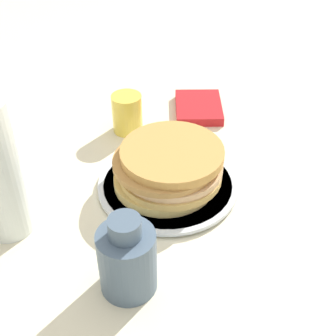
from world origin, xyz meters
The scene contains 6 objects.
ground_plane centered at (0.00, 0.00, 0.00)m, with size 4.00×4.00×0.00m, color beige.
plate centered at (0.01, 0.00, 0.01)m, with size 0.26×0.26×0.01m.
pancake_stack centered at (0.01, 0.00, 0.05)m, with size 0.19×0.20×0.07m.
juice_glass centered at (-0.18, -0.10, 0.04)m, with size 0.06×0.06×0.08m.
cream_jug centered at (0.23, -0.04, 0.06)m, with size 0.08×0.08×0.13m.
napkin centered at (-0.27, 0.04, 0.01)m, with size 0.14×0.12×0.02m.
Camera 1 is at (0.66, 0.06, 0.57)m, focal length 50.00 mm.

